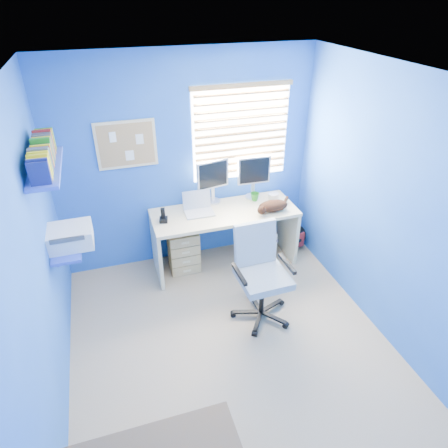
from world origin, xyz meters
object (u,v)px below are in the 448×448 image
object	(u,v)px
desk	(224,238)
office_chair	(260,285)
tower_pc	(265,240)
laptop	(199,205)
cat	(273,206)

from	to	relation	value
desk	office_chair	world-z (taller)	office_chair
tower_pc	laptop	bearing A→B (deg)	-172.63
desk	tower_pc	size ratio (longest dim) A/B	3.78
laptop	tower_pc	world-z (taller)	laptop
desk	cat	bearing A→B (deg)	-15.92
cat	laptop	bearing A→B (deg)	143.82
laptop	tower_pc	xyz separation A→B (m)	(0.83, -0.05, -0.62)
laptop	office_chair	distance (m)	1.17
laptop	cat	world-z (taller)	laptop
desk	cat	distance (m)	0.72
office_chair	laptop	bearing A→B (deg)	110.35
desk	tower_pc	xyz separation A→B (m)	(0.54, -0.01, -0.14)
desk	office_chair	size ratio (longest dim) A/B	1.68
cat	office_chair	world-z (taller)	office_chair
laptop	office_chair	world-z (taller)	office_chair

